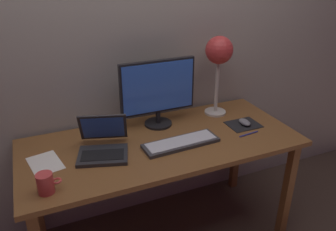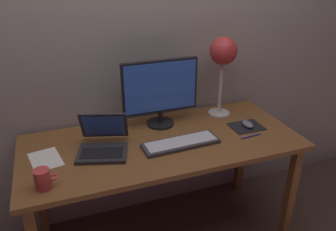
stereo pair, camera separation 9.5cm
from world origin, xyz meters
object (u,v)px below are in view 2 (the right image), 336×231
object	(u,v)px
keyboard_main	(181,143)
coffee_mug	(43,179)
monitor	(160,90)
mouse	(248,124)
laptop	(103,140)
desk_lamp	(223,56)
pen	(251,136)

from	to	relation	value
keyboard_main	coffee_mug	xyz separation A→B (m)	(-0.74, -0.15, 0.04)
monitor	mouse	distance (m)	0.59
monitor	coffee_mug	distance (m)	0.85
laptop	desk_lamp	distance (m)	0.90
monitor	keyboard_main	world-z (taller)	monitor
mouse	pen	bearing A→B (deg)	-113.02
desk_lamp	monitor	bearing A→B (deg)	-178.71
keyboard_main	coffee_mug	distance (m)	0.75
keyboard_main	laptop	distance (m)	0.43
monitor	pen	bearing A→B (deg)	-36.72
monitor	desk_lamp	world-z (taller)	desk_lamp
keyboard_main	coffee_mug	size ratio (longest dim) A/B	4.07
monitor	coffee_mug	size ratio (longest dim) A/B	4.30
keyboard_main	desk_lamp	xyz separation A→B (m)	(0.39, 0.29, 0.39)
laptop	keyboard_main	bearing A→B (deg)	-14.30
keyboard_main	mouse	world-z (taller)	mouse
monitor	keyboard_main	size ratio (longest dim) A/B	1.06
coffee_mug	keyboard_main	bearing A→B (deg)	11.31
laptop	desk_lamp	xyz separation A→B (m)	(0.81, 0.19, 0.35)
coffee_mug	mouse	bearing A→B (deg)	9.87
mouse	desk_lamp	bearing A→B (deg)	109.03
pen	monitor	bearing A→B (deg)	143.28
laptop	mouse	xyz separation A→B (m)	(0.89, -0.04, -0.04)
mouse	coffee_mug	distance (m)	1.23
desk_lamp	laptop	bearing A→B (deg)	-167.12
monitor	coffee_mug	xyz separation A→B (m)	(-0.71, -0.43, -0.19)
monitor	keyboard_main	distance (m)	0.36
keyboard_main	laptop	xyz separation A→B (m)	(-0.42, 0.11, 0.04)
mouse	pen	distance (m)	0.13
coffee_mug	pen	size ratio (longest dim) A/B	0.78
laptop	monitor	bearing A→B (deg)	24.22
desk_lamp	keyboard_main	bearing A→B (deg)	-143.42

